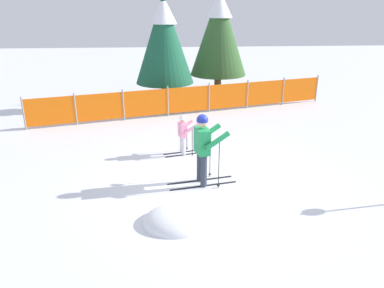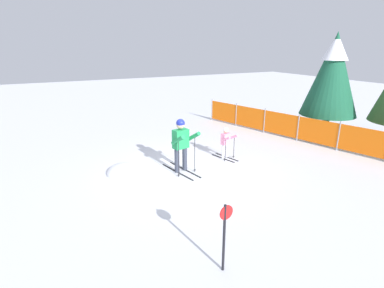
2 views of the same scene
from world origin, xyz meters
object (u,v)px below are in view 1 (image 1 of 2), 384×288
safety_fence (189,99)px  skier_child (183,131)px  conifer_near (219,31)px  skier_adult (203,143)px  conifer_far (164,38)px

safety_fence → skier_child: bearing=-95.9°
safety_fence → conifer_near: 4.16m
skier_adult → skier_child: (-0.38, 1.98, -0.37)m
skier_adult → conifer_far: size_ratio=0.39×
skier_adult → conifer_near: 9.57m
skier_adult → conifer_far: (-0.87, 7.79, 1.76)m
skier_adult → safety_fence: size_ratio=0.15×
skier_child → safety_fence: bearing=68.8°
conifer_far → conifer_near: conifer_near is taller
skier_child → conifer_near: conifer_near is taller
skier_adult → skier_child: bearing=89.2°
skier_child → conifer_far: size_ratio=0.26×
conifer_near → skier_child: bearing=-105.5°
skier_child → safety_fence: size_ratio=0.10×
skier_child → conifer_near: size_ratio=0.25×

